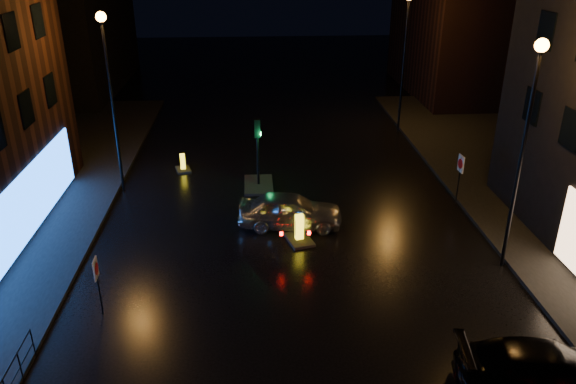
{
  "coord_description": "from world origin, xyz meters",
  "views": [
    {
      "loc": [
        -1.44,
        -11.52,
        11.28
      ],
      "look_at": [
        -0.2,
        7.05,
        2.8
      ],
      "focal_mm": 35.0,
      "sensor_mm": 36.0,
      "label": 1
    }
  ],
  "objects_px": {
    "bollard_near": "(299,235)",
    "bollard_far": "(183,167)",
    "traffic_signal": "(258,177)",
    "silver_hatchback": "(290,210)",
    "road_sign_right": "(460,168)",
    "road_sign_left": "(97,274)",
    "dark_sedan": "(547,370)"
  },
  "relations": [
    {
      "from": "bollard_far",
      "to": "road_sign_right",
      "type": "bearing_deg",
      "value": -35.79
    },
    {
      "from": "dark_sedan",
      "to": "road_sign_right",
      "type": "relative_size",
      "value": 2.02
    },
    {
      "from": "road_sign_right",
      "to": "traffic_signal",
      "type": "bearing_deg",
      "value": -18.85
    },
    {
      "from": "silver_hatchback",
      "to": "road_sign_right",
      "type": "distance_m",
      "value": 8.07
    },
    {
      "from": "bollard_near",
      "to": "dark_sedan",
      "type": "bearing_deg",
      "value": -71.52
    },
    {
      "from": "bollard_far",
      "to": "silver_hatchback",
      "type": "bearing_deg",
      "value": -66.86
    },
    {
      "from": "dark_sedan",
      "to": "bollard_near",
      "type": "height_order",
      "value": "dark_sedan"
    },
    {
      "from": "silver_hatchback",
      "to": "bollard_far",
      "type": "height_order",
      "value": "silver_hatchback"
    },
    {
      "from": "silver_hatchback",
      "to": "road_sign_right",
      "type": "xyz_separation_m",
      "value": [
        7.82,
        1.7,
        1.04
      ]
    },
    {
      "from": "dark_sedan",
      "to": "silver_hatchback",
      "type": "bearing_deg",
      "value": 39.25
    },
    {
      "from": "dark_sedan",
      "to": "road_sign_left",
      "type": "distance_m",
      "value": 13.49
    },
    {
      "from": "traffic_signal",
      "to": "bollard_near",
      "type": "height_order",
      "value": "traffic_signal"
    },
    {
      "from": "bollard_near",
      "to": "road_sign_left",
      "type": "distance_m",
      "value": 8.24
    },
    {
      "from": "traffic_signal",
      "to": "dark_sedan",
      "type": "height_order",
      "value": "traffic_signal"
    },
    {
      "from": "bollard_near",
      "to": "bollard_far",
      "type": "bearing_deg",
      "value": 108.69
    },
    {
      "from": "bollard_far",
      "to": "road_sign_left",
      "type": "bearing_deg",
      "value": -111.27
    },
    {
      "from": "silver_hatchback",
      "to": "road_sign_right",
      "type": "relative_size",
      "value": 1.83
    },
    {
      "from": "road_sign_right",
      "to": "dark_sedan",
      "type": "bearing_deg",
      "value": 79.25
    },
    {
      "from": "silver_hatchback",
      "to": "road_sign_right",
      "type": "height_order",
      "value": "road_sign_right"
    },
    {
      "from": "traffic_signal",
      "to": "road_sign_right",
      "type": "height_order",
      "value": "traffic_signal"
    },
    {
      "from": "road_sign_right",
      "to": "bollard_far",
      "type": "bearing_deg",
      "value": -23.6
    },
    {
      "from": "bollard_near",
      "to": "road_sign_left",
      "type": "xyz_separation_m",
      "value": [
        -6.84,
        -4.4,
        1.29
      ]
    },
    {
      "from": "traffic_signal",
      "to": "bollard_far",
      "type": "height_order",
      "value": "traffic_signal"
    },
    {
      "from": "traffic_signal",
      "to": "bollard_near",
      "type": "distance_m",
      "value": 5.86
    },
    {
      "from": "dark_sedan",
      "to": "bollard_far",
      "type": "xyz_separation_m",
      "value": [
        -11.42,
        16.65,
        -0.49
      ]
    },
    {
      "from": "silver_hatchback",
      "to": "bollard_near",
      "type": "distance_m",
      "value": 1.44
    },
    {
      "from": "traffic_signal",
      "to": "dark_sedan",
      "type": "bearing_deg",
      "value": -62.43
    },
    {
      "from": "dark_sedan",
      "to": "road_sign_right",
      "type": "bearing_deg",
      "value": -0.42
    },
    {
      "from": "bollard_far",
      "to": "traffic_signal",
      "type": "bearing_deg",
      "value": -45.63
    },
    {
      "from": "road_sign_left",
      "to": "silver_hatchback",
      "type": "bearing_deg",
      "value": 39.06
    },
    {
      "from": "bollard_near",
      "to": "bollard_far",
      "type": "height_order",
      "value": "bollard_near"
    },
    {
      "from": "bollard_near",
      "to": "road_sign_left",
      "type": "relative_size",
      "value": 0.75
    }
  ]
}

